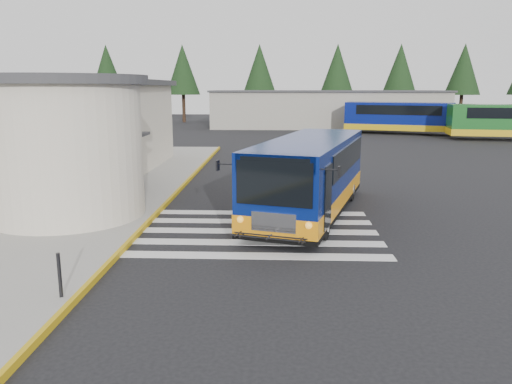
{
  "coord_description": "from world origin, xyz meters",
  "views": [
    {
      "loc": [
        0.25,
        -16.23,
        4.55
      ],
      "look_at": [
        -0.4,
        -0.5,
        1.23
      ],
      "focal_mm": 35.0,
      "sensor_mm": 36.0,
      "label": 1
    }
  ],
  "objects_px": {
    "pedestrian_b": "(68,201)",
    "bollard": "(60,275)",
    "far_bus_b": "(511,120)",
    "transit_bus": "(309,179)",
    "far_bus_a": "(399,116)",
    "pedestrian_a": "(60,198)"
  },
  "relations": [
    {
      "from": "transit_bus",
      "to": "far_bus_a",
      "type": "xyz_separation_m",
      "value": [
        10.89,
        32.51,
        0.42
      ]
    },
    {
      "from": "pedestrian_b",
      "to": "bollard",
      "type": "relative_size",
      "value": 1.61
    },
    {
      "from": "pedestrian_b",
      "to": "far_bus_a",
      "type": "bearing_deg",
      "value": 154.61
    },
    {
      "from": "transit_bus",
      "to": "far_bus_a",
      "type": "height_order",
      "value": "far_bus_a"
    },
    {
      "from": "far_bus_a",
      "to": "far_bus_b",
      "type": "relative_size",
      "value": 1.01
    },
    {
      "from": "pedestrian_b",
      "to": "far_bus_a",
      "type": "relative_size",
      "value": 0.15
    },
    {
      "from": "transit_bus",
      "to": "pedestrian_a",
      "type": "relative_size",
      "value": 5.28
    },
    {
      "from": "pedestrian_a",
      "to": "far_bus_a",
      "type": "distance_m",
      "value": 39.89
    },
    {
      "from": "pedestrian_a",
      "to": "bollard",
      "type": "xyz_separation_m",
      "value": [
        2.29,
        -5.38,
        -0.46
      ]
    },
    {
      "from": "pedestrian_b",
      "to": "far_bus_b",
      "type": "relative_size",
      "value": 0.15
    },
    {
      "from": "transit_bus",
      "to": "pedestrian_b",
      "type": "relative_size",
      "value": 6.31
    },
    {
      "from": "bollard",
      "to": "far_bus_a",
      "type": "xyz_separation_m",
      "value": [
        16.67,
        40.47,
        1.09
      ]
    },
    {
      "from": "transit_bus",
      "to": "pedestrian_a",
      "type": "xyz_separation_m",
      "value": [
        -8.07,
        -2.58,
        -0.22
      ]
    },
    {
      "from": "pedestrian_b",
      "to": "far_bus_b",
      "type": "distance_m",
      "value": 39.85
    },
    {
      "from": "pedestrian_b",
      "to": "far_bus_b",
      "type": "height_order",
      "value": "far_bus_b"
    },
    {
      "from": "bollard",
      "to": "far_bus_a",
      "type": "relative_size",
      "value": 0.09
    },
    {
      "from": "far_bus_b",
      "to": "bollard",
      "type": "bearing_deg",
      "value": 152.44
    },
    {
      "from": "pedestrian_b",
      "to": "bollard",
      "type": "bearing_deg",
      "value": 23.85
    },
    {
      "from": "far_bus_a",
      "to": "pedestrian_b",
      "type": "bearing_deg",
      "value": 170.26
    },
    {
      "from": "transit_bus",
      "to": "bollard",
      "type": "distance_m",
      "value": 9.86
    },
    {
      "from": "far_bus_a",
      "to": "far_bus_b",
      "type": "distance_m",
      "value": 10.08
    },
    {
      "from": "far_bus_a",
      "to": "bollard",
      "type": "bearing_deg",
      "value": 176.22
    }
  ]
}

